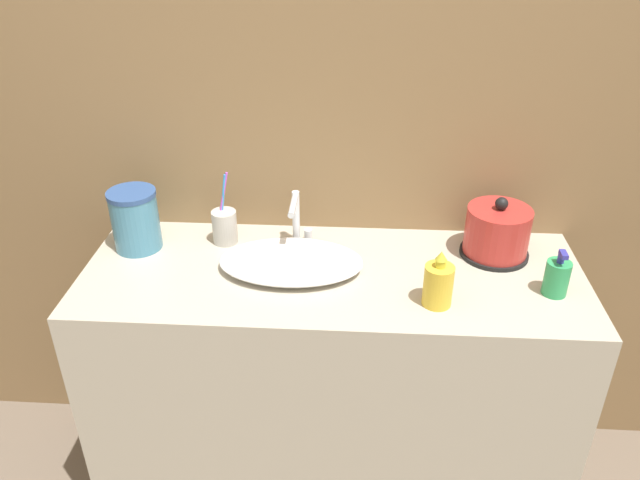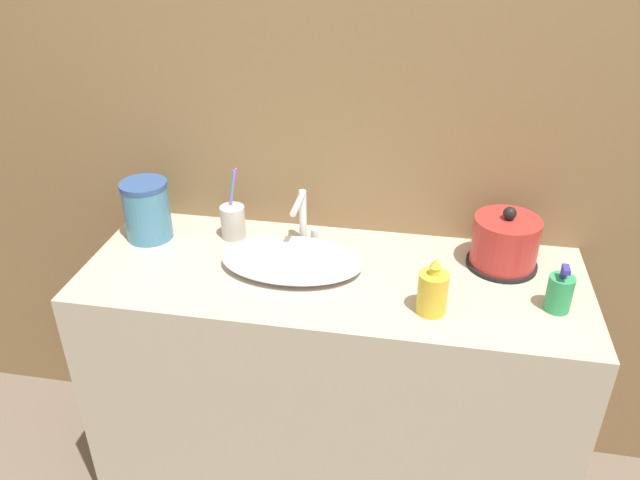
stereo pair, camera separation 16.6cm
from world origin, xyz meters
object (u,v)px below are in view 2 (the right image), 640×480
faucet (303,216)px  electric_kettle (505,244)px  toothbrush_cup (233,221)px  water_pitcher (147,210)px  lotion_bottle (559,293)px  shampoo_bottle (433,292)px

faucet → electric_kettle: 0.57m
toothbrush_cup → water_pitcher: (-0.25, -0.05, 0.04)m
faucet → water_pitcher: size_ratio=0.90×
toothbrush_cup → faucet: bearing=-0.4°
electric_kettle → lotion_bottle: electric_kettle is taller
electric_kettle → toothbrush_cup: toothbrush_cup is taller
lotion_bottle → water_pitcher: size_ratio=0.73×
electric_kettle → shampoo_bottle: size_ratio=1.26×
toothbrush_cup → electric_kettle: bearing=-1.8°
lotion_bottle → water_pitcher: (-1.15, 0.17, 0.04)m
toothbrush_cup → lotion_bottle: 0.93m
electric_kettle → toothbrush_cup: 0.78m
toothbrush_cup → lotion_bottle: toothbrush_cup is taller
faucet → toothbrush_cup: 0.22m
water_pitcher → electric_kettle: bearing=1.2°
electric_kettle → shampoo_bottle: (-0.19, -0.25, -0.01)m
electric_kettle → water_pitcher: size_ratio=1.08×
water_pitcher → faucet: bearing=5.5°
shampoo_bottle → water_pitcher: 0.87m
faucet → electric_kettle: (0.57, -0.02, -0.02)m
faucet → toothbrush_cup: size_ratio=0.74×
faucet → water_pitcher: bearing=-174.5°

